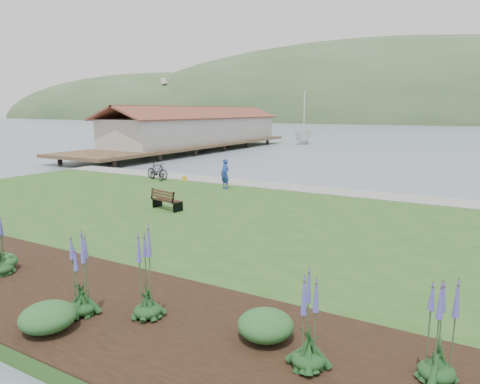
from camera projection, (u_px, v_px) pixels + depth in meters
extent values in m
plane|color=slate|center=(209.00, 216.00, 20.22)|extent=(600.00, 600.00, 0.00)
cube|color=#264F1B|center=(183.00, 221.00, 18.48)|extent=(34.00, 20.00, 0.40)
cube|color=gray|center=(272.00, 185.00, 26.03)|extent=(34.00, 2.20, 0.03)
cube|color=black|center=(86.00, 299.00, 10.32)|extent=(24.00, 4.40, 0.04)
cube|color=#4C3826|center=(191.00, 144.00, 51.97)|extent=(8.00, 36.00, 0.30)
cube|color=#B2ADA3|center=(200.00, 130.00, 53.37)|extent=(6.40, 28.00, 3.00)
cube|color=#321E13|center=(167.00, 200.00, 19.72)|extent=(1.64, 0.86, 0.05)
cube|color=#321E13|center=(162.00, 195.00, 19.45)|extent=(1.55, 0.48, 0.49)
cube|color=black|center=(157.00, 202.00, 20.26)|extent=(0.17, 0.54, 0.43)
cube|color=black|center=(178.00, 207.00, 19.26)|extent=(0.17, 0.54, 0.43)
imported|color=#213997|center=(225.00, 171.00, 24.78)|extent=(0.86, 0.71, 2.04)
imported|color=black|center=(157.00, 173.00, 28.01)|extent=(1.13, 1.78, 0.88)
imported|color=black|center=(157.00, 171.00, 28.31)|extent=(0.75, 1.94, 1.14)
imported|color=silver|center=(303.00, 144.00, 63.55)|extent=(10.20, 10.35, 24.51)
cube|color=yellow|center=(185.00, 178.00, 27.85)|extent=(0.23, 0.30, 0.29)
ellipsoid|color=#133516|center=(82.00, 308.00, 9.50)|extent=(0.62, 0.62, 0.31)
cone|color=#444299|center=(79.00, 263.00, 9.31)|extent=(0.36, 0.36, 1.78)
ellipsoid|color=#133516|center=(148.00, 311.00, 9.37)|extent=(0.62, 0.62, 0.31)
cone|color=#444299|center=(145.00, 259.00, 9.14)|extent=(0.32, 0.32, 2.07)
ellipsoid|color=#133516|center=(308.00, 359.00, 7.54)|extent=(0.62, 0.62, 0.31)
cone|color=#444299|center=(310.00, 311.00, 7.37)|extent=(0.32, 0.32, 1.51)
ellipsoid|color=#133516|center=(437.00, 371.00, 7.19)|extent=(0.62, 0.62, 0.31)
cone|color=#444299|center=(442.00, 310.00, 6.98)|extent=(0.36, 0.36, 1.92)
ellipsoid|color=#133516|center=(1.00, 269.00, 11.83)|extent=(0.62, 0.62, 0.31)
ellipsoid|color=#1E4C21|center=(48.00, 317.00, 8.80)|extent=(1.14, 1.14, 0.57)
ellipsoid|color=#1E4C21|center=(265.00, 325.00, 8.47)|extent=(1.13, 1.13, 0.56)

